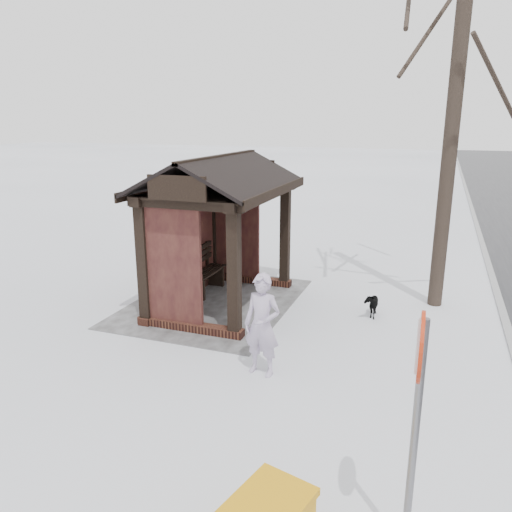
{
  "coord_description": "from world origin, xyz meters",
  "views": [
    {
      "loc": [
        9.04,
        4.06,
        3.76
      ],
      "look_at": [
        0.14,
        0.8,
        1.15
      ],
      "focal_mm": 35.0,
      "sensor_mm": 36.0,
      "label": 1
    }
  ],
  "objects_px": {
    "pedestrian": "(262,325)",
    "dog": "(371,304)",
    "bus_shelter": "(214,201)",
    "road_sign": "(417,385)"
  },
  "relations": [
    {
      "from": "pedestrian",
      "to": "dog",
      "type": "bearing_deg",
      "value": 74.01
    },
    {
      "from": "dog",
      "to": "bus_shelter",
      "type": "bearing_deg",
      "value": -178.53
    },
    {
      "from": "dog",
      "to": "road_sign",
      "type": "relative_size",
      "value": 0.26
    },
    {
      "from": "pedestrian",
      "to": "dog",
      "type": "distance_m",
      "value": 3.22
    },
    {
      "from": "pedestrian",
      "to": "road_sign",
      "type": "xyz_separation_m",
      "value": [
        2.62,
        2.27,
        0.86
      ]
    },
    {
      "from": "bus_shelter",
      "to": "dog",
      "type": "xyz_separation_m",
      "value": [
        -0.39,
        3.18,
        -1.92
      ]
    },
    {
      "from": "bus_shelter",
      "to": "pedestrian",
      "type": "bearing_deg",
      "value": 37.39
    },
    {
      "from": "dog",
      "to": "road_sign",
      "type": "distance_m",
      "value": 5.81
    },
    {
      "from": "pedestrian",
      "to": "road_sign",
      "type": "bearing_deg",
      "value": -41.98
    },
    {
      "from": "bus_shelter",
      "to": "dog",
      "type": "bearing_deg",
      "value": 97.07
    }
  ]
}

